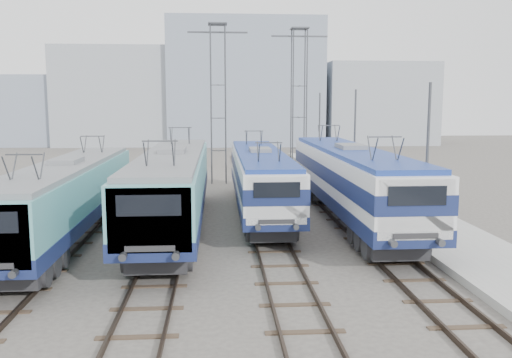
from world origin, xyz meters
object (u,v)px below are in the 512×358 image
object	(u,v)px
locomotive_center_right	(260,175)
locomotive_far_right	(351,177)
catenary_tower_east	(299,97)
mast_front	(427,168)
mast_mid	(354,145)
catenary_tower_west	(218,96)
locomotive_far_left	(67,194)
mast_rear	(319,134)
locomotive_center_left	(173,183)

from	to	relation	value
locomotive_center_right	locomotive_far_right	size ratio (longest dim) A/B	0.91
catenary_tower_east	mast_front	xyz separation A→B (m)	(2.10, -22.00, -3.14)
mast_front	mast_mid	world-z (taller)	same
mast_mid	catenary_tower_west	bearing A→B (deg)	137.07
locomotive_far_left	locomotive_center_right	bearing A→B (deg)	30.84
mast_front	mast_mid	bearing A→B (deg)	90.00
catenary_tower_west	mast_mid	xyz separation A→B (m)	(8.60, -8.00, -3.14)
locomotive_center_right	locomotive_far_left	bearing A→B (deg)	-149.16
mast_rear	catenary_tower_west	bearing A→B (deg)	-155.06
locomotive_far_right	catenary_tower_west	bearing A→B (deg)	114.70
mast_mid	catenary_tower_east	bearing A→B (deg)	101.86
locomotive_far_left	mast_mid	distance (m)	18.21
catenary_tower_west	mast_mid	world-z (taller)	catenary_tower_west
locomotive_far_left	locomotive_center_left	xyz separation A→B (m)	(4.50, 1.91, 0.16)
locomotive_center_left	locomotive_center_right	bearing A→B (deg)	37.58
locomotive_center_left	mast_mid	bearing A→B (deg)	35.67
locomotive_center_left	locomotive_far_right	bearing A→B (deg)	7.06
locomotive_far_left	mast_rear	size ratio (longest dim) A/B	2.47
mast_rear	mast_front	bearing A→B (deg)	-90.00
catenary_tower_west	catenary_tower_east	world-z (taller)	same
catenary_tower_west	mast_front	distance (m)	22.00
catenary_tower_west	catenary_tower_east	size ratio (longest dim) A/B	1.00
locomotive_far_right	mast_rear	distance (m)	18.80
locomotive_far_left	mast_rear	bearing A→B (deg)	54.72
locomotive_far_right	mast_mid	bearing A→B (deg)	74.50
locomotive_center_right	mast_rear	bearing A→B (deg)	68.75
catenary_tower_east	mast_mid	world-z (taller)	catenary_tower_east
catenary_tower_east	mast_front	distance (m)	22.32
locomotive_center_right	catenary_tower_east	distance (m)	15.59
locomotive_far_left	catenary_tower_west	xyz separation A→B (m)	(6.75, 17.70, 4.48)
locomotive_far_left	catenary_tower_west	size ratio (longest dim) A/B	1.44
catenary_tower_east	mast_front	world-z (taller)	catenary_tower_east
locomotive_far_right	mast_rear	xyz separation A→B (m)	(1.85, 18.67, 1.10)
locomotive_center_right	mast_mid	size ratio (longest dim) A/B	2.45
locomotive_far_left	catenary_tower_east	distance (m)	24.16
locomotive_far_left	mast_mid	xyz separation A→B (m)	(15.35, 9.70, 1.34)
locomotive_center_left	catenary_tower_west	xyz separation A→B (m)	(2.25, 15.79, 4.33)
locomotive_far_right	mast_mid	size ratio (longest dim) A/B	2.70
locomotive_center_right	mast_front	size ratio (longest dim) A/B	2.45
locomotive_far_left	catenary_tower_west	distance (m)	19.47
locomotive_far_left	catenary_tower_east	xyz separation A→B (m)	(13.25, 19.70, 4.48)
locomotive_far_right	catenary_tower_west	size ratio (longest dim) A/B	1.57
mast_rear	locomotive_center_left	bearing A→B (deg)	-118.74
catenary_tower_east	mast_rear	distance (m)	4.28
mast_front	mast_mid	xyz separation A→B (m)	(0.00, 12.00, 0.00)
locomotive_far_left	mast_front	xyz separation A→B (m)	(15.35, -2.30, 1.34)
catenary_tower_east	mast_mid	xyz separation A→B (m)	(2.10, -10.00, -3.14)
locomotive_far_left	mast_front	size ratio (longest dim) A/B	2.47
locomotive_far_right	mast_rear	world-z (taller)	mast_rear
locomotive_far_right	locomotive_center_left	bearing A→B (deg)	-172.94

